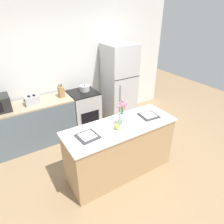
# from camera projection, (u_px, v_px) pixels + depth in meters

# --- Properties ---
(ground_plane) EXTENTS (10.00, 10.00, 0.00)m
(ground_plane) POSITION_uv_depth(u_px,v_px,m) (120.00, 170.00, 3.51)
(ground_plane) COLOR #997A56
(back_wall) EXTENTS (5.20, 0.08, 2.70)m
(back_wall) POSITION_uv_depth(u_px,v_px,m) (70.00, 68.00, 4.36)
(back_wall) COLOR silver
(back_wall) RESTS_ON ground_plane
(kitchen_island) EXTENTS (1.80, 0.66, 0.93)m
(kitchen_island) POSITION_uv_depth(u_px,v_px,m) (120.00, 149.00, 3.29)
(kitchen_island) COLOR tan
(kitchen_island) RESTS_ON ground_plane
(back_counter) EXTENTS (1.68, 0.60, 0.90)m
(back_counter) POSITION_uv_depth(u_px,v_px,m) (31.00, 125.00, 3.99)
(back_counter) COLOR slate
(back_counter) RESTS_ON ground_plane
(stove_range) EXTENTS (0.60, 0.61, 0.90)m
(stove_range) POSITION_uv_depth(u_px,v_px,m) (84.00, 110.00, 4.54)
(stove_range) COLOR #B2B5B7
(stove_range) RESTS_ON ground_plane
(refrigerator) EXTENTS (0.68, 0.67, 1.82)m
(refrigerator) POSITION_uv_depth(u_px,v_px,m) (119.00, 83.00, 4.76)
(refrigerator) COLOR #B7BABC
(refrigerator) RESTS_ON ground_plane
(flower_vase) EXTENTS (0.18, 0.19, 0.42)m
(flower_vase) POSITION_uv_depth(u_px,v_px,m) (122.00, 116.00, 3.02)
(flower_vase) COLOR silver
(flower_vase) RESTS_ON kitchen_island
(pear_figurine) EXTENTS (0.08, 0.08, 0.13)m
(pear_figurine) POSITION_uv_depth(u_px,v_px,m) (117.00, 126.00, 2.95)
(pear_figurine) COLOR #9EBC47
(pear_figurine) RESTS_ON kitchen_island
(plate_setting_left) EXTENTS (0.32, 0.32, 0.02)m
(plate_setting_left) POSITION_uv_depth(u_px,v_px,m) (88.00, 136.00, 2.80)
(plate_setting_left) COLOR #333338
(plate_setting_left) RESTS_ON kitchen_island
(plate_setting_right) EXTENTS (0.32, 0.32, 0.02)m
(plate_setting_right) POSITION_uv_depth(u_px,v_px,m) (149.00, 115.00, 3.33)
(plate_setting_right) COLOR #333338
(plate_setting_right) RESTS_ON kitchen_island
(toaster) EXTENTS (0.28, 0.18, 0.17)m
(toaster) POSITION_uv_depth(u_px,v_px,m) (32.00, 100.00, 3.76)
(toaster) COLOR #B7BABC
(toaster) RESTS_ON back_counter
(cooking_pot) EXTENTS (0.23, 0.23, 0.14)m
(cooking_pot) POSITION_uv_depth(u_px,v_px,m) (85.00, 88.00, 4.37)
(cooking_pot) COLOR #B2B5B7
(cooking_pot) RESTS_ON stove_range
(knife_block) EXTENTS (0.10, 0.14, 0.27)m
(knife_block) POSITION_uv_depth(u_px,v_px,m) (61.00, 92.00, 4.06)
(knife_block) COLOR #A37547
(knife_block) RESTS_ON back_counter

